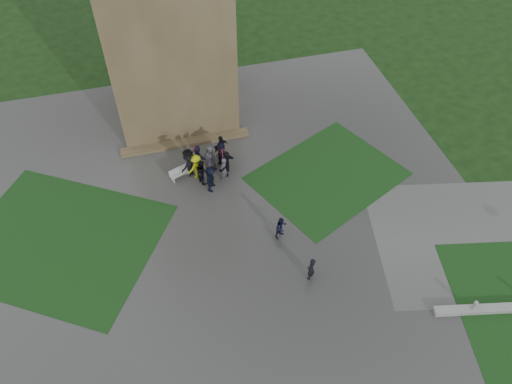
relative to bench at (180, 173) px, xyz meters
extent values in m
plane|color=black|center=(0.90, -7.39, -0.44)|extent=(120.00, 120.00, 0.00)
cube|color=#373734|center=(0.90, -5.39, -0.43)|extent=(34.00, 34.00, 0.02)
cube|color=#123512|center=(-7.60, -3.39, -0.41)|extent=(14.10, 13.46, 0.01)
cube|color=#123512|center=(9.40, -2.39, -0.41)|extent=(11.12, 10.15, 0.01)
cube|color=brown|center=(0.90, 3.21, -0.31)|extent=(9.00, 0.80, 0.22)
cylinder|color=gray|center=(13.16, -13.69, 0.01)|extent=(0.20, 0.20, 0.90)
cube|color=#AEAEAA|center=(0.02, -0.06, -0.01)|extent=(1.45, 0.88, 0.06)
cube|color=#AEAEAA|center=(-0.50, -0.25, -0.22)|extent=(0.20, 0.37, 0.39)
cube|color=#AEAEAA|center=(0.54, 0.14, -0.22)|extent=(0.20, 0.37, 0.39)
cube|color=#AEAEAA|center=(-0.05, 0.13, 0.21)|extent=(1.32, 0.53, 0.37)
imported|color=black|center=(2.85, -0.13, 0.54)|extent=(1.12, 1.29, 1.92)
imported|color=black|center=(2.93, 0.44, 0.54)|extent=(1.45, 1.85, 1.91)
imported|color=black|center=(3.06, 1.13, 0.53)|extent=(1.28, 1.13, 1.90)
imported|color=#46454B|center=(2.15, 0.53, 0.45)|extent=(1.01, 1.00, 1.73)
imported|color=black|center=(1.41, 0.95, 0.37)|extent=(1.02, 1.55, 1.57)
imported|color=black|center=(0.69, 0.05, 0.51)|extent=(1.34, 1.11, 1.85)
imported|color=#BDC50B|center=(1.10, -0.22, 0.50)|extent=(1.34, 1.06, 1.84)
imported|color=black|center=(1.37, -0.73, 0.47)|extent=(0.79, 0.99, 1.78)
imported|color=black|center=(1.78, -1.50, 0.52)|extent=(1.31, 1.83, 1.87)
imported|color=#46454B|center=(2.75, -0.90, 0.49)|extent=(0.75, 0.78, 1.81)
imported|color=black|center=(3.00, -0.42, 0.54)|extent=(1.19, 1.87, 1.90)
imported|color=#D05578|center=(1.10, -0.22, 1.69)|extent=(1.01, 1.01, 0.93)
imported|color=#6D3188|center=(1.78, -1.50, 1.77)|extent=(1.04, 1.04, 0.95)
imported|color=black|center=(0.69, 0.05, 1.45)|extent=(0.66, 0.66, 0.58)
imported|color=#D05578|center=(2.75, -0.90, 1.71)|extent=(1.06, 1.06, 0.97)
imported|color=black|center=(4.98, -6.34, 0.35)|extent=(0.85, 0.71, 1.52)
imported|color=black|center=(5.68, -9.53, 0.40)|extent=(0.70, 0.69, 1.63)
camera|label=1|loc=(-1.13, -23.51, 22.92)|focal=35.00mm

